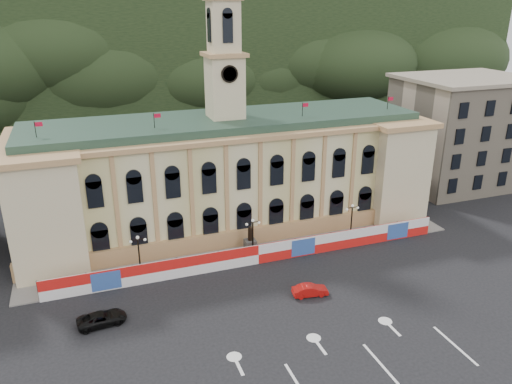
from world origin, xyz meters
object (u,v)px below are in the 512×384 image
object	(u,v)px
statue	(250,244)
black_suv	(102,319)
red_sedan	(310,290)
lamp_center	(253,234)

from	to	relation	value
statue	black_suv	xyz separation A→B (m)	(-18.92, -9.36, -0.52)
statue	red_sedan	size ratio (longest dim) A/B	0.91
lamp_center	black_suv	distance (m)	20.82
statue	lamp_center	size ratio (longest dim) A/B	0.72
lamp_center	red_sedan	distance (m)	11.30
statue	red_sedan	xyz separation A→B (m)	(2.89, -11.65, -0.54)
lamp_center	black_suv	world-z (taller)	lamp_center
red_sedan	black_suv	size ratio (longest dim) A/B	0.82
black_suv	lamp_center	bearing A→B (deg)	-71.96
lamp_center	red_sedan	world-z (taller)	lamp_center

